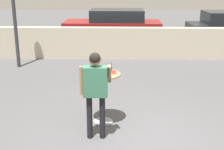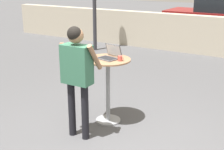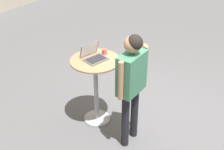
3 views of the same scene
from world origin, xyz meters
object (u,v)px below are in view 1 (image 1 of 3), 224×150
laptop (103,71)px  parked_car_further_down (113,26)px  standing_person (95,84)px  cafe_table (103,89)px  coffee_mug (114,72)px

laptop → parked_car_further_down: 8.61m
standing_person → cafe_table: bearing=81.8°
coffee_mug → parked_car_further_down: 8.65m
laptop → standing_person: standing_person is taller
cafe_table → standing_person: standing_person is taller
laptop → coffee_mug: (0.22, -0.04, -0.01)m
coffee_mug → parked_car_further_down: bearing=91.4°
cafe_table → parked_car_further_down: size_ratio=0.24×
standing_person → coffee_mug: bearing=64.6°
laptop → parked_car_further_down: (0.01, 8.60, -0.34)m
cafe_table → coffee_mug: (0.23, -0.00, 0.38)m
parked_car_further_down → laptop: bearing=-90.0°
standing_person → parked_car_further_down: 9.33m
coffee_mug → standing_person: size_ratio=0.06×
laptop → standing_person: 0.74m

